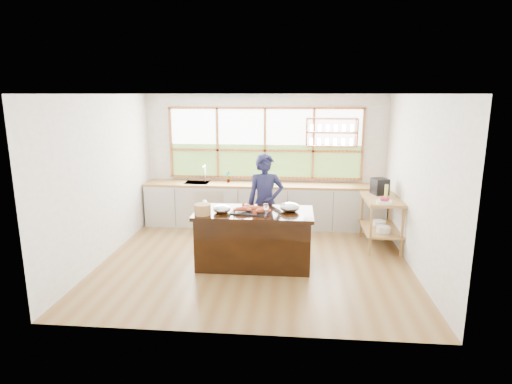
# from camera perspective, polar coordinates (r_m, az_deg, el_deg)

# --- Properties ---
(ground_plane) EXTENTS (5.00, 5.00, 0.00)m
(ground_plane) POSITION_cam_1_polar(r_m,az_deg,el_deg) (7.20, -0.12, -9.09)
(ground_plane) COLOR olive
(room_shell) EXTENTS (5.02, 4.52, 2.71)m
(room_shell) POSITION_cam_1_polar(r_m,az_deg,el_deg) (7.25, 0.44, 5.41)
(room_shell) COLOR white
(room_shell) RESTS_ON ground_plane
(back_counter) EXTENTS (4.90, 0.63, 0.90)m
(back_counter) POSITION_cam_1_polar(r_m,az_deg,el_deg) (8.90, 0.92, -1.70)
(back_counter) COLOR #BBB8B2
(back_counter) RESTS_ON ground_plane
(right_shelf_unit) EXTENTS (0.62, 1.10, 0.90)m
(right_shelf_unit) POSITION_cam_1_polar(r_m,az_deg,el_deg) (7.98, 16.38, -2.84)
(right_shelf_unit) COLOR olive
(right_shelf_unit) RESTS_ON ground_plane
(island) EXTENTS (1.85, 0.90, 0.90)m
(island) POSITION_cam_1_polar(r_m,az_deg,el_deg) (6.85, -0.27, -6.20)
(island) COLOR black
(island) RESTS_ON ground_plane
(cook) EXTENTS (0.69, 0.52, 1.72)m
(cook) POSITION_cam_1_polar(r_m,az_deg,el_deg) (7.36, 1.25, -1.55)
(cook) COLOR #191A3D
(cook) RESTS_ON ground_plane
(potted_plant) EXTENTS (0.15, 0.13, 0.24)m
(potted_plant) POSITION_cam_1_polar(r_m,az_deg,el_deg) (8.91, -3.75, 2.04)
(potted_plant) COLOR slate
(potted_plant) RESTS_ON back_counter
(cutting_board) EXTENTS (0.41, 0.31, 0.01)m
(cutting_board) POSITION_cam_1_polar(r_m,az_deg,el_deg) (8.79, 1.81, 1.14)
(cutting_board) COLOR #6CCD52
(cutting_board) RESTS_ON back_counter
(espresso_machine) EXTENTS (0.33, 0.34, 0.29)m
(espresso_machine) POSITION_cam_1_polar(r_m,az_deg,el_deg) (8.17, 16.17, 0.73)
(espresso_machine) COLOR black
(espresso_machine) RESTS_ON right_shelf_unit
(wine_bottle) EXTENTS (0.07, 0.07, 0.25)m
(wine_bottle) POSITION_cam_1_polar(r_m,az_deg,el_deg) (7.86, 16.98, 0.06)
(wine_bottle) COLOR #BEC055
(wine_bottle) RESTS_ON right_shelf_unit
(fruit_bowl) EXTENTS (0.26, 0.26, 0.11)m
(fruit_bowl) POSITION_cam_1_polar(r_m,az_deg,el_deg) (7.51, 16.72, -1.16)
(fruit_bowl) COLOR white
(fruit_bowl) RESTS_ON right_shelf_unit
(slate_board) EXTENTS (0.60, 0.47, 0.02)m
(slate_board) POSITION_cam_1_polar(r_m,az_deg,el_deg) (6.67, -0.82, -2.64)
(slate_board) COLOR black
(slate_board) RESTS_ON island
(lobster_pile) EXTENTS (0.52, 0.44, 0.08)m
(lobster_pile) POSITION_cam_1_polar(r_m,az_deg,el_deg) (6.66, -0.63, -2.24)
(lobster_pile) COLOR #CC4925
(lobster_pile) RESTS_ON slate_board
(mixing_bowl_left) EXTENTS (0.28, 0.28, 0.13)m
(mixing_bowl_left) POSITION_cam_1_polar(r_m,az_deg,el_deg) (6.66, -4.58, -2.27)
(mixing_bowl_left) COLOR #B4B8BC
(mixing_bowl_left) RESTS_ON island
(mixing_bowl_right) EXTENTS (0.31, 0.31, 0.15)m
(mixing_bowl_right) POSITION_cam_1_polar(r_m,az_deg,el_deg) (6.73, 4.51, -2.03)
(mixing_bowl_right) COLOR #B4B8BC
(mixing_bowl_right) RESTS_ON island
(wine_glass) EXTENTS (0.08, 0.08, 0.22)m
(wine_glass) POSITION_cam_1_polar(r_m,az_deg,el_deg) (6.34, 1.34, -2.04)
(wine_glass) COLOR white
(wine_glass) RESTS_ON island
(wicker_basket) EXTENTS (0.26, 0.26, 0.16)m
(wicker_basket) POSITION_cam_1_polar(r_m,az_deg,el_deg) (6.57, -7.15, -2.32)
(wicker_basket) COLOR tan
(wicker_basket) RESTS_ON island
(parchment_roll) EXTENTS (0.16, 0.31, 0.08)m
(parchment_roll) POSITION_cam_1_polar(r_m,az_deg,el_deg) (7.05, -6.79, -1.61)
(parchment_roll) COLOR white
(parchment_roll) RESTS_ON island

